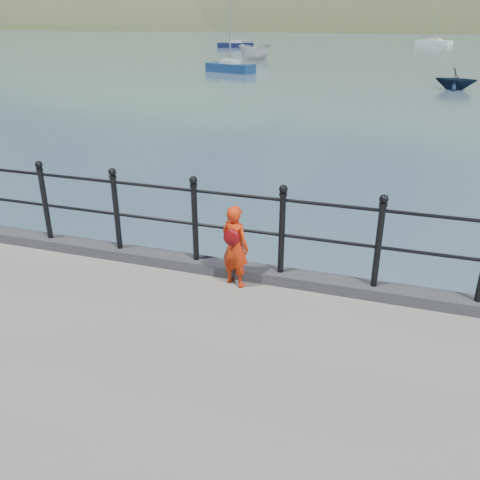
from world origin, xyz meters
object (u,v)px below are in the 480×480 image
(child, at_px, (235,246))
(launch_white, at_px, (255,52))
(railing, at_px, (237,219))
(launch_navy, at_px, (456,79))
(sailboat_port, at_px, (230,68))
(sailboat_deep, at_px, (434,43))
(sailboat_left, at_px, (235,45))

(child, xyz_separation_m, launch_white, (-14.02, 47.77, -0.69))
(railing, xyz_separation_m, launch_navy, (4.46, 30.05, -1.17))
(child, relative_size, sailboat_port, 0.17)
(child, xyz_separation_m, sailboat_deep, (4.23, 89.41, -1.21))
(railing, bearing_deg, sailboat_left, 108.73)
(child, height_order, launch_white, child)
(sailboat_deep, relative_size, sailboat_left, 1.13)
(railing, bearing_deg, child, -77.92)
(launch_navy, distance_m, sailboat_left, 49.81)
(railing, distance_m, launch_white, 49.53)
(launch_white, distance_m, sailboat_deep, 45.46)
(sailboat_left, bearing_deg, child, -89.65)
(launch_navy, xyz_separation_m, sailboat_left, (-28.50, 40.86, -0.31))
(launch_white, height_order, launch_navy, launch_white)
(launch_white, relative_size, sailboat_port, 0.69)
(launch_white, distance_m, sailboat_port, 11.78)
(sailboat_deep, distance_m, sailboat_left, 33.69)
(sailboat_port, bearing_deg, launch_navy, 1.41)
(railing, relative_size, sailboat_deep, 2.06)
(railing, distance_m, sailboat_deep, 89.27)
(railing, bearing_deg, sailboat_deep, 87.25)
(launch_white, xyz_separation_m, sailboat_deep, (18.24, 41.64, -0.53))
(child, distance_m, launch_navy, 30.64)
(railing, xyz_separation_m, launch_white, (-13.96, 47.51, -0.96))
(child, height_order, sailboat_left, sailboat_left)
(child, relative_size, sailboat_left, 0.14)
(launch_navy, distance_m, sailboat_deep, 59.10)
(sailboat_deep, bearing_deg, launch_white, -80.18)
(sailboat_port, distance_m, sailboat_deep, 55.94)
(child, xyz_separation_m, sailboat_port, (-12.67, 36.08, -1.22))
(sailboat_left, bearing_deg, launch_navy, -73.46)
(launch_white, xyz_separation_m, sailboat_left, (-10.08, 23.39, -0.53))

